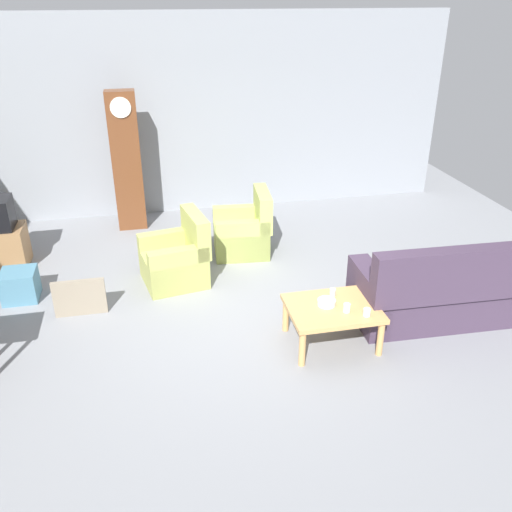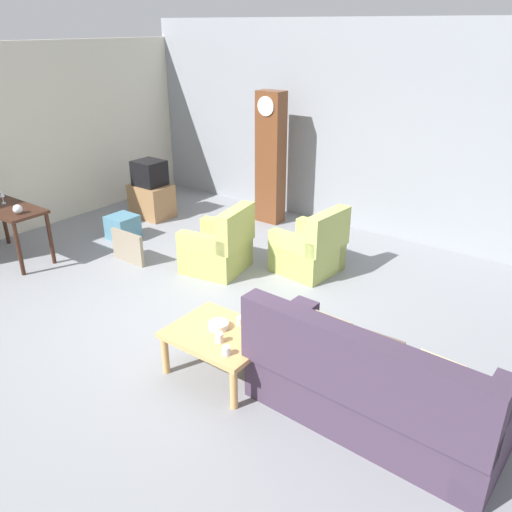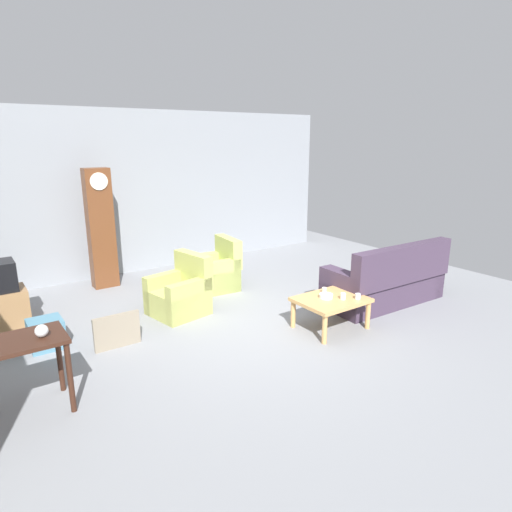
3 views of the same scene
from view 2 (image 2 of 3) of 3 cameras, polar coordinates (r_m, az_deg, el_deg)
name	(u,v)px [view 2 (image 2 of 3)]	position (r m, az deg, el deg)	size (l,w,h in m)	color
ground_plane	(211,312)	(6.13, -4.96, -6.23)	(10.40, 10.40, 0.00)	gray
garage_door_wall	(360,129)	(8.44, 11.46, 13.56)	(8.40, 0.16, 3.20)	gray
pegboard_wall_left	(23,140)	(9.04, -24.34, 11.58)	(0.12, 6.40, 2.88)	beige
couch_floral	(370,390)	(4.48, 12.48, -14.27)	(2.13, 0.95, 1.04)	#423347
armchair_olive_near	(219,249)	(7.04, -4.12, 0.78)	(0.91, 0.89, 0.92)	tan
armchair_olive_far	(310,251)	(7.01, 6.02, 0.60)	(0.85, 0.83, 0.92)	#AFBC60
coffee_table_wood	(220,338)	(4.96, -3.97, -9.02)	(0.96, 0.76, 0.45)	tan
console_table_dark	(7,214)	(8.04, -25.82, 4.19)	(1.30, 0.56, 0.79)	#381E14
grandfather_clock	(271,159)	(8.62, 1.63, 10.71)	(0.44, 0.30, 2.15)	brown
tv_stand_cabinet	(152,201)	(9.22, -11.43, 6.00)	(0.68, 0.52, 0.57)	#997047
tv_crt	(149,173)	(9.08, -11.69, 8.97)	(0.48, 0.44, 0.42)	black
framed_picture_leaning	(128,247)	(7.49, -13.99, 0.95)	(0.60, 0.05, 0.46)	gray
storage_box_blue	(123,227)	(8.37, -14.50, 3.10)	(0.41, 0.41, 0.38)	teal
glass_dome_cloche	(18,209)	(7.59, -24.83, 4.72)	(0.13, 0.13, 0.13)	silver
cup_white_porcelain	(219,338)	(4.76, -4.06, -8.99)	(0.07, 0.07, 0.09)	white
cup_blue_rimmed	(226,351)	(4.59, -3.31, -10.41)	(0.08, 0.08, 0.08)	silver
cup_cream_tall	(240,321)	(5.00, -1.79, -7.19)	(0.07, 0.07, 0.08)	beige
bowl_white_stacked	(219,325)	(4.97, -4.16, -7.64)	(0.19, 0.19, 0.06)	white
wine_glass_short	(2,195)	(8.09, -26.24, 6.03)	(0.06, 0.06, 0.19)	silver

